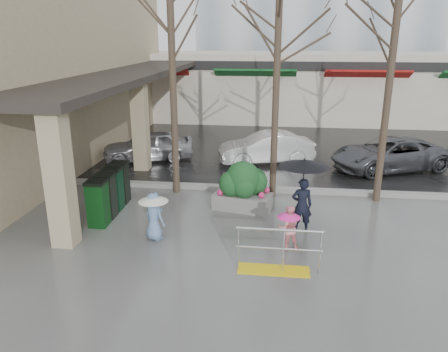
% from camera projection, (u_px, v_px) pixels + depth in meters
% --- Properties ---
extents(ground, '(120.00, 120.00, 0.00)m').
position_uv_depth(ground, '(223.00, 243.00, 11.06)').
color(ground, '#51514F').
rests_on(ground, ground).
extents(street_asphalt, '(120.00, 36.00, 0.01)m').
position_uv_depth(street_asphalt, '(259.00, 107.00, 31.83)').
color(street_asphalt, black).
rests_on(street_asphalt, ground).
extents(curb, '(120.00, 0.30, 0.15)m').
position_uv_depth(curb, '(237.00, 188.00, 14.81)').
color(curb, gray).
rests_on(curb, ground).
extents(near_building, '(6.00, 18.00, 8.00)m').
position_uv_depth(near_building, '(34.00, 61.00, 18.40)').
color(near_building, tan).
rests_on(near_building, ground).
extents(canopy_slab, '(2.80, 18.00, 0.25)m').
position_uv_depth(canopy_slab, '(131.00, 71.00, 18.04)').
color(canopy_slab, '#2D2823').
rests_on(canopy_slab, pillar_front).
extents(pillar_front, '(0.55, 0.55, 3.50)m').
position_uv_depth(pillar_front, '(59.00, 178.00, 10.49)').
color(pillar_front, tan).
rests_on(pillar_front, ground).
extents(pillar_back, '(0.55, 0.55, 3.50)m').
position_uv_depth(pillar_back, '(140.00, 125.00, 16.63)').
color(pillar_back, tan).
rests_on(pillar_back, ground).
extents(storefront_row, '(34.00, 6.74, 4.00)m').
position_uv_depth(storefront_row, '(290.00, 86.00, 27.18)').
color(storefront_row, beige).
rests_on(storefront_row, ground).
extents(handrail, '(1.90, 0.50, 1.03)m').
position_uv_depth(handrail, '(277.00, 256.00, 9.65)').
color(handrail, yellow).
rests_on(handrail, ground).
extents(tree_west, '(3.20, 3.20, 6.80)m').
position_uv_depth(tree_west, '(171.00, 33.00, 13.12)').
color(tree_west, '#382B21').
rests_on(tree_west, ground).
extents(tree_midwest, '(3.20, 3.20, 7.00)m').
position_uv_depth(tree_midwest, '(278.00, 28.00, 12.71)').
color(tree_midwest, '#382B21').
rests_on(tree_midwest, ground).
extents(tree_mideast, '(3.20, 3.20, 6.50)m').
position_uv_depth(tree_mideast, '(394.00, 41.00, 12.45)').
color(tree_mideast, '#382B21').
rests_on(tree_mideast, ground).
extents(woman, '(1.30, 1.30, 2.05)m').
position_uv_depth(woman, '(303.00, 184.00, 11.30)').
color(woman, black).
rests_on(woman, ground).
extents(child_pink, '(0.62, 0.57, 1.13)m').
position_uv_depth(child_pink, '(289.00, 225.00, 10.57)').
color(child_pink, pink).
rests_on(child_pink, ground).
extents(child_blue, '(0.77, 0.77, 1.26)m').
position_uv_depth(child_blue, '(154.00, 212.00, 11.06)').
color(child_blue, '#678AB7').
rests_on(child_blue, ground).
extents(planter, '(1.84, 1.18, 1.49)m').
position_uv_depth(planter, '(243.00, 186.00, 13.05)').
color(planter, gray).
rests_on(planter, ground).
extents(news_boxes, '(0.55, 2.34, 1.30)m').
position_uv_depth(news_boxes, '(110.00, 192.00, 12.75)').
color(news_boxes, '#0D3B13').
rests_on(news_boxes, ground).
extents(car_a, '(3.98, 2.61, 1.26)m').
position_uv_depth(car_a, '(148.00, 146.00, 18.19)').
color(car_a, '#9D9DA2').
rests_on(car_a, ground).
extents(car_b, '(4.04, 2.30, 1.26)m').
position_uv_depth(car_b, '(266.00, 148.00, 17.85)').
color(car_b, silver).
rests_on(car_b, ground).
extents(car_c, '(4.99, 3.62, 1.26)m').
position_uv_depth(car_c, '(389.00, 154.00, 16.93)').
color(car_c, '#505257').
rests_on(car_c, ground).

